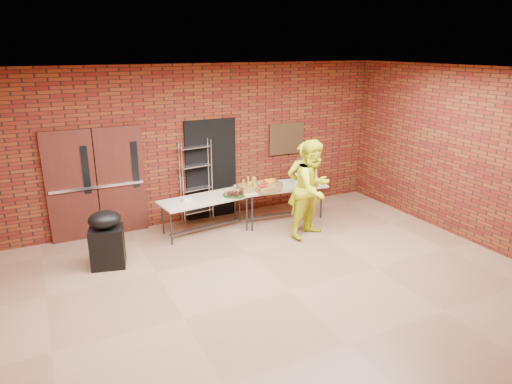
% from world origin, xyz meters
% --- Properties ---
extents(room, '(8.08, 7.08, 3.28)m').
position_xyz_m(room, '(0.00, 0.00, 1.60)').
color(room, brown).
rests_on(room, ground).
extents(double_doors, '(1.78, 0.12, 2.10)m').
position_xyz_m(double_doors, '(-2.20, 3.44, 1.05)').
color(double_doors, '#441913').
rests_on(double_doors, room).
extents(dark_doorway, '(1.10, 0.06, 2.10)m').
position_xyz_m(dark_doorway, '(0.10, 3.46, 1.05)').
color(dark_doorway, black).
rests_on(dark_doorway, room).
extents(bronze_plaque, '(0.85, 0.04, 0.70)m').
position_xyz_m(bronze_plaque, '(1.90, 3.45, 1.55)').
color(bronze_plaque, '#3B2817').
rests_on(bronze_plaque, room).
extents(wire_rack, '(0.66, 0.30, 1.74)m').
position_xyz_m(wire_rack, '(-0.28, 3.32, 0.87)').
color(wire_rack, silver).
rests_on(wire_rack, room).
extents(table_left, '(1.80, 0.92, 0.71)m').
position_xyz_m(table_left, '(-0.34, 2.69, 0.65)').
color(table_left, beige).
rests_on(table_left, room).
extents(table_right, '(1.90, 0.94, 0.76)m').
position_xyz_m(table_right, '(1.33, 2.65, 0.69)').
color(table_right, beige).
rests_on(table_right, room).
extents(basket_bananas, '(0.45, 0.35, 0.14)m').
position_xyz_m(basket_bananas, '(0.61, 2.64, 0.82)').
color(basket_bananas, olive).
rests_on(basket_bananas, table_right).
extents(basket_oranges, '(0.46, 0.36, 0.14)m').
position_xyz_m(basket_oranges, '(1.04, 2.66, 0.82)').
color(basket_oranges, olive).
rests_on(basket_oranges, table_right).
extents(basket_apples, '(0.49, 0.38, 0.15)m').
position_xyz_m(basket_apples, '(0.91, 2.47, 0.82)').
color(basket_apples, olive).
rests_on(basket_apples, table_right).
extents(muffin_tray, '(0.44, 0.44, 0.11)m').
position_xyz_m(muffin_tray, '(0.25, 2.61, 0.76)').
color(muffin_tray, '#134918').
rests_on(muffin_tray, table_left).
extents(napkin_box, '(0.18, 0.12, 0.06)m').
position_xyz_m(napkin_box, '(-0.69, 2.69, 0.74)').
color(napkin_box, silver).
rests_on(napkin_box, table_left).
extents(coffee_dispenser, '(0.36, 0.32, 0.47)m').
position_xyz_m(coffee_dispenser, '(2.01, 2.76, 0.99)').
color(coffee_dispenser, brown).
rests_on(coffee_dispenser, table_right).
extents(cup_stack_front, '(0.08, 0.08, 0.24)m').
position_xyz_m(cup_stack_front, '(1.63, 2.49, 0.87)').
color(cup_stack_front, silver).
rests_on(cup_stack_front, table_right).
extents(cup_stack_mid, '(0.07, 0.07, 0.22)m').
position_xyz_m(cup_stack_mid, '(1.80, 2.44, 0.86)').
color(cup_stack_mid, silver).
rests_on(cup_stack_mid, table_right).
extents(cup_stack_back, '(0.07, 0.07, 0.22)m').
position_xyz_m(cup_stack_back, '(1.71, 2.66, 0.86)').
color(cup_stack_back, silver).
rests_on(cup_stack_back, table_right).
extents(covered_grill, '(0.63, 0.56, 0.98)m').
position_xyz_m(covered_grill, '(-2.29, 2.04, 0.49)').
color(covered_grill, black).
rests_on(covered_grill, room).
extents(volunteer_woman, '(0.75, 0.60, 1.80)m').
position_xyz_m(volunteer_woman, '(1.45, 1.96, 0.90)').
color(volunteer_woman, '#CCD217').
rests_on(volunteer_woman, room).
extents(volunteer_man, '(1.11, 0.99, 1.88)m').
position_xyz_m(volunteer_man, '(1.46, 1.66, 0.94)').
color(volunteer_man, '#CCD217').
rests_on(volunteer_man, room).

